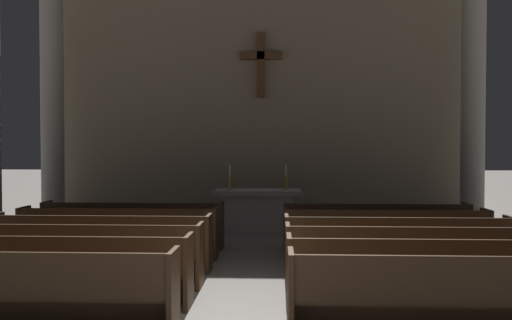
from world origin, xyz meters
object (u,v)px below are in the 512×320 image
object	(u,v)px
pew_right_row_2	(433,274)
pew_left_row_4	(101,242)
pew_right_row_1	(460,296)
pew_right_row_3	(413,257)
column_right_third	(473,95)
candlestick_left	(230,182)
altar	(258,209)
column_left_third	(52,97)
pew_right_row_6	(376,226)
pew_right_row_5	(386,235)
pew_left_row_5	(119,233)
pew_left_row_3	(79,254)
pew_left_row_6	(133,225)
pew_left_row_1	(11,291)
pew_right_row_4	(398,245)
candlestick_right	(286,182)
pew_left_row_2	(50,270)

from	to	relation	value
pew_right_row_2	pew_left_row_4	bearing A→B (deg)	158.41
pew_right_row_1	pew_right_row_3	size ratio (longest dim) A/B	1.00
pew_right_row_2	column_right_third	size ratio (longest dim) A/B	0.53
candlestick_left	altar	bearing A→B (deg)	0.00
pew_right_row_3	column_left_third	world-z (taller)	column_left_third
pew_right_row_6	candlestick_left	distance (m)	4.04
pew_right_row_5	altar	distance (m)	4.18
pew_left_row_5	pew_right_row_2	xyz separation A→B (m)	(4.93, -2.93, 0.00)
pew_left_row_3	candlestick_left	bearing A→B (deg)	71.64
pew_left_row_5	pew_left_row_6	bearing A→B (deg)	90.00
pew_right_row_5	pew_left_row_6	bearing A→B (deg)	168.81
pew_left_row_1	pew_left_row_3	xyz separation A→B (m)	(0.00, 1.95, 0.00)
pew_left_row_6	pew_left_row_3	bearing A→B (deg)	-90.00
pew_right_row_4	pew_right_row_5	bearing A→B (deg)	90.00
pew_left_row_5	pew_left_row_3	bearing A→B (deg)	-90.00
pew_left_row_3	pew_left_row_6	world-z (taller)	same
pew_right_row_2	altar	xyz separation A→B (m)	(-2.47, 6.30, 0.06)
pew_left_row_1	pew_left_row_5	xyz separation A→B (m)	(0.00, 3.90, 0.00)
column_right_third	pew_right_row_4	bearing A→B (deg)	-120.93
pew_right_row_6	column_left_third	world-z (taller)	column_left_third
pew_right_row_6	candlestick_right	xyz separation A→B (m)	(-1.77, 2.40, 0.72)
pew_right_row_1	column_left_third	size ratio (longest dim) A/B	0.53
pew_left_row_6	altar	size ratio (longest dim) A/B	1.68
pew_left_row_4	pew_right_row_3	distance (m)	5.03
pew_left_row_6	pew_right_row_3	world-z (taller)	same
pew_left_row_2	pew_right_row_2	xyz separation A→B (m)	(4.93, 0.00, 0.00)
pew_right_row_1	column_right_third	world-z (taller)	column_right_third
candlestick_right	pew_left_row_1	bearing A→B (deg)	-113.52
pew_right_row_1	altar	size ratio (longest dim) A/B	1.68
pew_right_row_3	column_right_third	bearing A→B (deg)	63.30
pew_left_row_5	pew_right_row_1	world-z (taller)	same
pew_right_row_4	column_right_third	xyz separation A→B (m)	(3.06, 5.11, 2.94)
pew_right_row_1	candlestick_right	distance (m)	7.52
pew_right_row_4	candlestick_right	distance (m)	4.75
pew_right_row_3	pew_left_row_1	bearing A→B (deg)	-158.41
pew_left_row_5	pew_right_row_3	world-z (taller)	same
pew_left_row_6	candlestick_right	size ratio (longest dim) A/B	6.04
pew_right_row_1	pew_right_row_5	world-z (taller)	same
pew_left_row_5	pew_right_row_1	size ratio (longest dim) A/B	1.00
pew_right_row_2	pew_right_row_4	distance (m)	1.95
pew_left_row_3	pew_right_row_1	size ratio (longest dim) A/B	1.00
pew_left_row_1	pew_left_row_3	distance (m)	1.95
pew_right_row_2	column_right_third	bearing A→B (deg)	66.56
pew_left_row_5	pew_right_row_2	distance (m)	5.74
pew_right_row_4	pew_right_row_6	size ratio (longest dim) A/B	1.00
pew_right_row_1	altar	distance (m)	7.68
pew_left_row_4	pew_right_row_6	bearing A→B (deg)	21.59
pew_left_row_2	pew_left_row_6	world-z (taller)	same
column_right_third	altar	xyz separation A→B (m)	(-5.53, -0.76, -2.88)
pew_right_row_2	candlestick_left	world-z (taller)	candlestick_left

